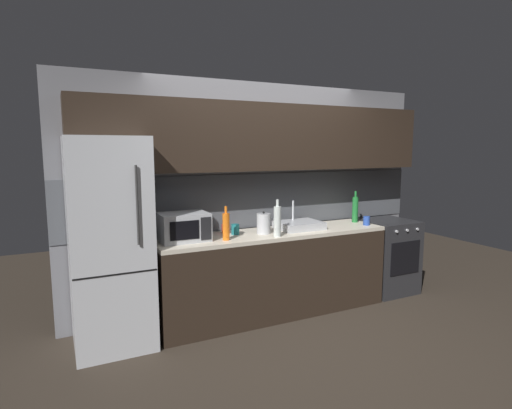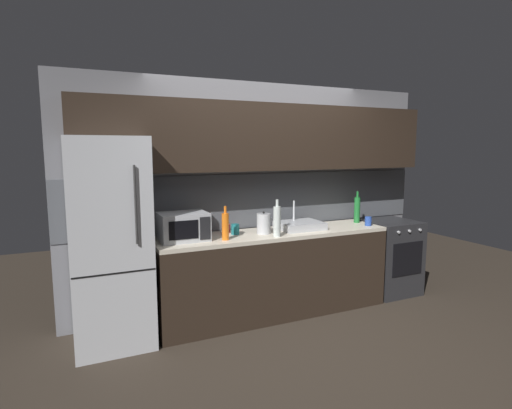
# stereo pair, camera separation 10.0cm
# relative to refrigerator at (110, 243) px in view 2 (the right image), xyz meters

# --- Properties ---
(ground_plane) EXTENTS (10.00, 10.00, 0.00)m
(ground_plane) POSITION_rel_refrigerator_xyz_m (1.65, -0.90, -0.94)
(ground_plane) COLOR #2D261E
(back_wall) EXTENTS (4.29, 0.44, 2.50)m
(back_wall) POSITION_rel_refrigerator_xyz_m (1.65, 0.30, 0.61)
(back_wall) COLOR slate
(back_wall) RESTS_ON ground
(counter_run) EXTENTS (2.55, 0.60, 0.90)m
(counter_run) POSITION_rel_refrigerator_xyz_m (1.65, 0.00, -0.49)
(counter_run) COLOR black
(counter_run) RESTS_ON ground
(refrigerator) EXTENTS (0.68, 0.69, 1.89)m
(refrigerator) POSITION_rel_refrigerator_xyz_m (0.00, 0.00, 0.00)
(refrigerator) COLOR #B7BABF
(refrigerator) RESTS_ON ground
(oven_range) EXTENTS (0.60, 0.62, 0.90)m
(oven_range) POSITION_rel_refrigerator_xyz_m (3.27, -0.00, -0.49)
(oven_range) COLOR #232326
(oven_range) RESTS_ON ground
(microwave) EXTENTS (0.46, 0.35, 0.27)m
(microwave) POSITION_rel_refrigerator_xyz_m (0.68, 0.02, 0.09)
(microwave) COLOR #A8AAAF
(microwave) RESTS_ON counter_run
(sink_basin) EXTENTS (0.48, 0.38, 0.30)m
(sink_basin) POSITION_rel_refrigerator_xyz_m (1.99, 0.03, -0.00)
(sink_basin) COLOR #ADAFB5
(sink_basin) RESTS_ON counter_run
(kettle) EXTENTS (0.18, 0.14, 0.23)m
(kettle) POSITION_rel_refrigerator_xyz_m (1.52, -0.02, 0.06)
(kettle) COLOR #B7BABF
(kettle) RESTS_ON counter_run
(wine_bottle_green) EXTENTS (0.07, 0.07, 0.38)m
(wine_bottle_green) POSITION_rel_refrigerator_xyz_m (2.82, 0.08, 0.12)
(wine_bottle_green) COLOR #1E6B2D
(wine_bottle_green) RESTS_ON counter_run
(wine_bottle_clear) EXTENTS (0.07, 0.07, 0.38)m
(wine_bottle_clear) POSITION_rel_refrigerator_xyz_m (1.58, -0.22, 0.12)
(wine_bottle_clear) COLOR silver
(wine_bottle_clear) RESTS_ON counter_run
(wine_bottle_orange) EXTENTS (0.07, 0.07, 0.33)m
(wine_bottle_orange) POSITION_rel_refrigerator_xyz_m (1.05, -0.14, 0.09)
(wine_bottle_orange) COLOR orange
(wine_bottle_orange) RESTS_ON counter_run
(mug_blue) EXTENTS (0.08, 0.08, 0.10)m
(mug_blue) POSITION_rel_refrigerator_xyz_m (2.81, -0.13, 0.01)
(mug_blue) COLOR #234299
(mug_blue) RESTS_ON counter_run
(mug_teal) EXTENTS (0.08, 0.08, 0.11)m
(mug_teal) POSITION_rel_refrigerator_xyz_m (1.24, 0.06, 0.01)
(mug_teal) COLOR #19666B
(mug_teal) RESTS_ON counter_run
(mug_red) EXTENTS (0.09, 0.09, 0.09)m
(mug_red) POSITION_rel_refrigerator_xyz_m (1.18, 0.18, 0.00)
(mug_red) COLOR #A82323
(mug_red) RESTS_ON counter_run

